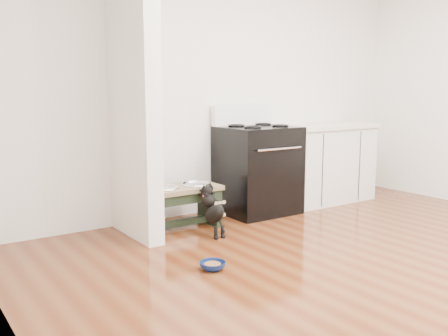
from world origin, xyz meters
The scene contains 8 objects.
ground centered at (0.00, 0.00, 0.00)m, with size 5.00×5.00×0.00m, color #4D210D.
room_shell centered at (0.00, 0.00, 1.62)m, with size 5.00×5.00×5.00m.
partition_wall centered at (-1.18, 2.10, 1.35)m, with size 0.15×0.80×2.70m, color silver.
oven_range centered at (0.25, 2.16, 0.48)m, with size 0.76×0.69×1.14m.
cabinet_run centered at (1.23, 2.18, 0.45)m, with size 1.24×0.64×0.91m.
dog_feeder centered at (-0.75, 2.05, 0.29)m, with size 0.74×0.40×0.42m.
puppy centered at (-0.61, 1.71, 0.25)m, with size 0.13×0.38×0.45m.
floor_bowl centered at (-1.09, 0.98, 0.03)m, with size 0.25×0.25×0.06m.
Camera 1 is at (-2.99, -1.95, 1.31)m, focal length 40.00 mm.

